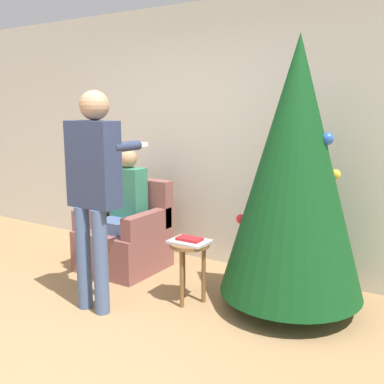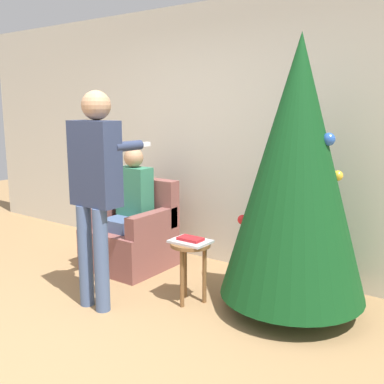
% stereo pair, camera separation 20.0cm
% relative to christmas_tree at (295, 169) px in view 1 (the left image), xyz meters
% --- Properties ---
extents(ground_plane, '(14.00, 14.00, 0.00)m').
position_rel_christmas_tree_xyz_m(ground_plane, '(-1.06, -1.52, -1.17)').
color(ground_plane, '#99754C').
extents(wall_back, '(8.00, 0.06, 2.70)m').
position_rel_christmas_tree_xyz_m(wall_back, '(-1.06, 0.71, 0.18)').
color(wall_back, beige).
rests_on(wall_back, ground_plane).
extents(christmas_tree, '(1.16, 1.16, 2.20)m').
position_rel_christmas_tree_xyz_m(christmas_tree, '(0.00, 0.00, 0.00)').
color(christmas_tree, brown).
rests_on(christmas_tree, ground_plane).
extents(armchair, '(0.76, 0.73, 0.90)m').
position_rel_christmas_tree_xyz_m(armchair, '(-1.79, 0.02, -0.86)').
color(armchair, brown).
rests_on(armchair, ground_plane).
extents(person_seated, '(0.36, 0.46, 1.24)m').
position_rel_christmas_tree_xyz_m(person_seated, '(-1.79, -0.00, -0.49)').
color(person_seated, '#475B84').
rests_on(person_seated, ground_plane).
extents(person_standing, '(0.44, 0.57, 1.78)m').
position_rel_christmas_tree_xyz_m(person_standing, '(-1.35, -0.84, -0.10)').
color(person_standing, '#475B84').
rests_on(person_standing, ground_plane).
extents(side_stool, '(0.34, 0.34, 0.53)m').
position_rel_christmas_tree_xyz_m(side_stool, '(-0.76, -0.35, -0.75)').
color(side_stool, brown).
rests_on(side_stool, ground_plane).
extents(laptop, '(0.32, 0.24, 0.02)m').
position_rel_christmas_tree_xyz_m(laptop, '(-0.76, -0.35, -0.63)').
color(laptop, silver).
rests_on(laptop, side_stool).
extents(book, '(0.21, 0.12, 0.02)m').
position_rel_christmas_tree_xyz_m(book, '(-0.76, -0.35, -0.61)').
color(book, '#B21E23').
rests_on(book, laptop).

